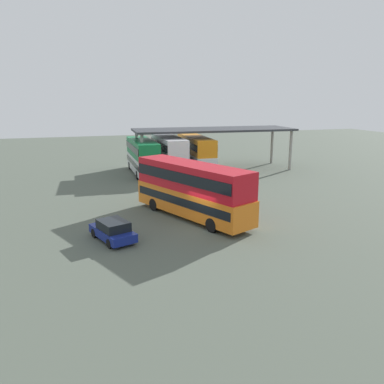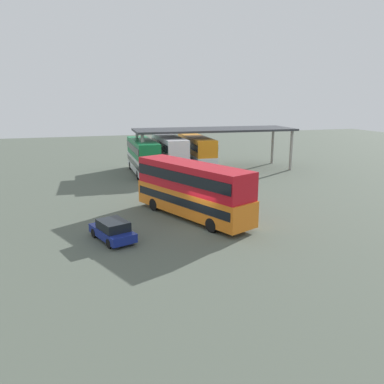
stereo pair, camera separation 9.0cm
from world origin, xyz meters
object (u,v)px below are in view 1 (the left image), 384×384
object	(u,v)px
double_decker_main	(192,188)
double_decker_far_right	(196,151)
double_decker_mid_row	(169,153)
parked_hatchback	(113,230)
double_decker_near_canopy	(142,155)

from	to	relation	value
double_decker_main	double_decker_far_right	size ratio (longest dim) A/B	0.98
double_decker_mid_row	double_decker_far_right	distance (m)	3.92
double_decker_main	parked_hatchback	bearing A→B (deg)	93.36
double_decker_near_canopy	double_decker_mid_row	distance (m)	3.25
double_decker_near_canopy	double_decker_far_right	size ratio (longest dim) A/B	0.92
double_decker_near_canopy	double_decker_far_right	world-z (taller)	double_decker_far_right
double_decker_near_canopy	parked_hatchback	bearing A→B (deg)	165.67
double_decker_far_right	double_decker_near_canopy	bearing A→B (deg)	102.33
double_decker_near_canopy	double_decker_mid_row	world-z (taller)	double_decker_mid_row
double_decker_mid_row	double_decker_far_right	bearing A→B (deg)	-72.92
double_decker_mid_row	double_decker_far_right	world-z (taller)	double_decker_mid_row
parked_hatchback	double_decker_near_canopy	size ratio (longest dim) A/B	0.39
double_decker_far_right	double_decker_main	bearing A→B (deg)	164.70
double_decker_near_canopy	double_decker_main	bearing A→B (deg)	-177.73
double_decker_main	double_decker_near_canopy	distance (m)	18.35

